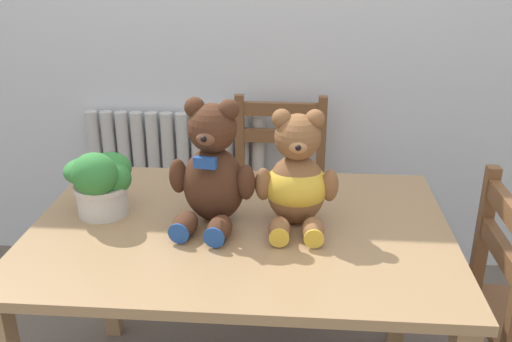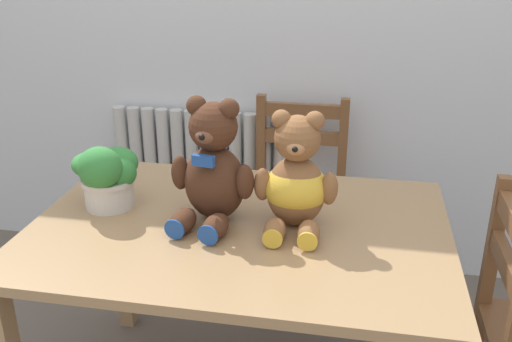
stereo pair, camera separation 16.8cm
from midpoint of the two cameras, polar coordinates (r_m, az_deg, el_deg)
radiator at (r=2.84m, az=-3.86°, el=-2.21°), size 0.86×0.10×0.77m
dining_table at (r=1.77m, az=1.10°, el=-8.30°), size 1.25×0.87×0.73m
wooden_chair_behind at (r=2.55m, az=5.99°, el=-2.66°), size 0.41×0.39×0.88m
teddy_bear_left at (r=1.69m, az=-1.53°, el=0.12°), size 0.27×0.28×0.38m
teddy_bear_right at (r=1.67m, az=6.90°, el=-1.14°), size 0.25×0.25×0.35m
potted_plant at (r=1.83m, az=-12.23°, el=-0.27°), size 0.20×0.21×0.22m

